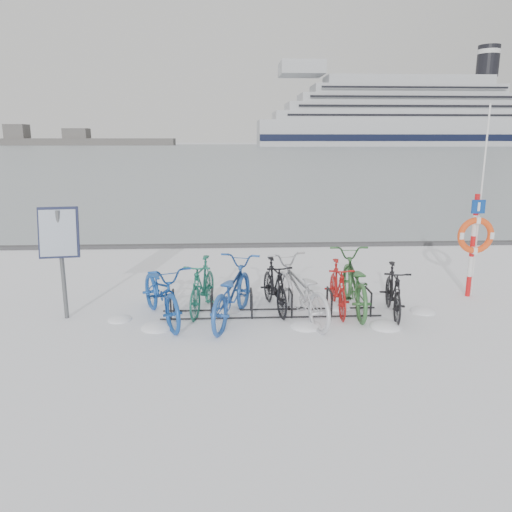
% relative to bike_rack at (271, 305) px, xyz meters
% --- Properties ---
extents(ground, '(900.00, 900.00, 0.00)m').
position_rel_bike_rack_xyz_m(ground, '(0.00, 0.00, -0.18)').
color(ground, white).
rests_on(ground, ground).
extents(ice_sheet, '(400.00, 298.00, 0.02)m').
position_rel_bike_rack_xyz_m(ice_sheet, '(0.00, 155.00, -0.17)').
color(ice_sheet, '#9BA6AF').
rests_on(ice_sheet, ground).
extents(quay_edge, '(400.00, 0.25, 0.10)m').
position_rel_bike_rack_xyz_m(quay_edge, '(0.00, 5.90, -0.13)').
color(quay_edge, '#3F3F42').
rests_on(quay_edge, ground).
extents(bike_rack, '(4.00, 0.48, 0.46)m').
position_rel_bike_rack_xyz_m(bike_rack, '(0.00, 0.00, 0.00)').
color(bike_rack, black).
rests_on(bike_rack, ground).
extents(info_board, '(0.70, 0.33, 2.01)m').
position_rel_bike_rack_xyz_m(info_board, '(-3.70, -0.03, 1.27)').
color(info_board, '#595B5E').
rests_on(info_board, ground).
extents(lifebuoy_station, '(0.73, 0.22, 3.81)m').
position_rel_bike_rack_xyz_m(lifebuoy_station, '(4.14, 0.83, 1.10)').
color(lifebuoy_station, red).
rests_on(lifebuoy_station, ground).
extents(cruise_ferry, '(129.18, 24.38, 42.44)m').
position_rel_bike_rack_xyz_m(cruise_ferry, '(75.10, 215.11, 11.38)').
color(cruise_ferry, silver).
rests_on(cruise_ferry, ground).
extents(bike_0, '(1.51, 2.21, 1.10)m').
position_rel_bike_rack_xyz_m(bike_0, '(-1.96, -0.15, 0.37)').
color(bike_0, '#16479B').
rests_on(bike_0, ground).
extents(bike_1, '(0.82, 1.77, 1.03)m').
position_rel_bike_rack_xyz_m(bike_1, '(-1.26, 0.31, 0.33)').
color(bike_1, '#1C6551').
rests_on(bike_1, ground).
extents(bike_2, '(1.34, 2.26, 1.12)m').
position_rel_bike_rack_xyz_m(bike_2, '(-0.72, -0.24, 0.38)').
color(bike_2, '#2553A9').
rests_on(bike_2, ground).
extents(bike_3, '(0.75, 1.71, 0.99)m').
position_rel_bike_rack_xyz_m(bike_3, '(0.09, 0.31, 0.32)').
color(bike_3, black).
rests_on(bike_3, ground).
extents(bike_4, '(1.39, 2.27, 1.12)m').
position_rel_bike_rack_xyz_m(bike_4, '(0.50, -0.22, 0.38)').
color(bike_4, '#B9BAC1').
rests_on(bike_4, ground).
extents(bike_5, '(0.51, 1.63, 0.97)m').
position_rel_bike_rack_xyz_m(bike_5, '(1.26, 0.15, 0.30)').
color(bike_5, '#AB1715').
rests_on(bike_5, ground).
extents(bike_6, '(0.85, 2.18, 1.13)m').
position_rel_bike_rack_xyz_m(bike_6, '(1.58, 0.25, 0.38)').
color(bike_6, '#326633').
rests_on(bike_6, ground).
extents(bike_7, '(0.70, 1.67, 0.97)m').
position_rel_bike_rack_xyz_m(bike_7, '(2.22, -0.12, 0.31)').
color(bike_7, black).
rests_on(bike_7, ground).
extents(snow_drifts, '(6.02, 1.60, 0.19)m').
position_rel_bike_rack_xyz_m(snow_drifts, '(0.33, -0.25, -0.18)').
color(snow_drifts, white).
rests_on(snow_drifts, ground).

